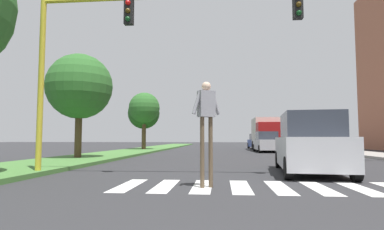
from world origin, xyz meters
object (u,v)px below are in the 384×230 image
at_px(suv_crossing, 310,145).
at_px(pedestrian_performer, 206,116).
at_px(tree_mid, 80,87).
at_px(sedan_midblock, 267,143).
at_px(tree_distant, 144,113).
at_px(truck_box_delivery, 267,133).
at_px(sedan_distant, 258,142).
at_px(tree_far, 144,108).
at_px(traffic_light_gantry, 129,34).

bearing_deg(suv_crossing, pedestrian_performer, -134.62).
bearing_deg(tree_mid, pedestrian_performer, -50.45).
bearing_deg(suv_crossing, sedan_midblock, 86.73).
height_order(tree_distant, truck_box_delivery, tree_distant).
height_order(tree_mid, pedestrian_performer, tree_mid).
height_order(tree_mid, suv_crossing, tree_mid).
xyz_separation_m(suv_crossing, sedan_distant, (1.21, 25.56, -0.15)).
xyz_separation_m(suv_crossing, truck_box_delivery, (1.41, 19.81, 0.70)).
xyz_separation_m(pedestrian_performer, sedan_distant, (4.46, 28.85, -0.88)).
bearing_deg(tree_mid, sedan_distant, 60.02).
bearing_deg(sedan_midblock, tree_far, 169.74).
height_order(tree_distant, sedan_distant, tree_distant).
xyz_separation_m(sedan_midblock, sedan_distant, (0.28, 9.09, -0.02)).
bearing_deg(sedan_midblock, truck_box_delivery, 82.05).
xyz_separation_m(tree_far, truck_box_delivery, (11.51, 1.34, -2.35)).
xyz_separation_m(tree_far, pedestrian_performer, (6.85, -21.76, -2.32)).
distance_m(tree_distant, truck_box_delivery, 11.92).
bearing_deg(pedestrian_performer, traffic_light_gantry, 141.66).
relative_size(sedan_midblock, sedan_distant, 0.97).
bearing_deg(truck_box_delivery, tree_far, -173.34).
xyz_separation_m(pedestrian_performer, suv_crossing, (3.25, 3.29, -0.73)).
distance_m(traffic_light_gantry, sedan_distant, 27.99).
relative_size(pedestrian_performer, suv_crossing, 0.52).
height_order(traffic_light_gantry, sedan_midblock, traffic_light_gantry).
relative_size(tree_mid, sedan_midblock, 1.25).
bearing_deg(sedan_distant, traffic_light_gantry, -104.55).
relative_size(suv_crossing, truck_box_delivery, 0.77).
bearing_deg(traffic_light_gantry, tree_far, 102.38).
xyz_separation_m(suv_crossing, sedan_midblock, (0.94, 16.47, -0.13)).
bearing_deg(sedan_midblock, tree_mid, -135.72).
relative_size(tree_far, pedestrian_performer, 2.14).
bearing_deg(sedan_midblock, sedan_distant, 88.27).
height_order(pedestrian_performer, sedan_distant, pedestrian_performer).
relative_size(pedestrian_performer, sedan_distant, 0.55).
bearing_deg(suv_crossing, truck_box_delivery, 85.94).
bearing_deg(truck_box_delivery, suv_crossing, -94.06).
bearing_deg(tree_distant, sedan_midblock, -14.07).
bearing_deg(tree_far, suv_crossing, -61.33).
bearing_deg(traffic_light_gantry, tree_distant, 102.55).
bearing_deg(sedan_distant, sedan_midblock, -91.73).
distance_m(sedan_midblock, truck_box_delivery, 3.48).
bearing_deg(sedan_distant, tree_distant, -151.55).
bearing_deg(truck_box_delivery, sedan_midblock, -97.95).
relative_size(pedestrian_performer, truck_box_delivery, 0.40).
bearing_deg(suv_crossing, traffic_light_gantry, -167.23).
bearing_deg(traffic_light_gantry, suv_crossing, 12.77).
distance_m(tree_distant, sedan_distant, 13.44).
distance_m(tree_mid, tree_far, 13.08).
xyz_separation_m(tree_far, sedan_midblock, (11.04, -2.00, -3.18)).
bearing_deg(traffic_light_gantry, tree_mid, 124.84).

